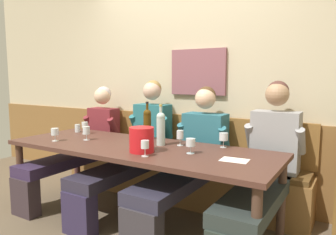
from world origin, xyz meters
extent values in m
cube|color=brown|center=(0.00, 0.00, -0.01)|extent=(6.80, 6.80, 0.02)
cube|color=#C6B695|center=(0.00, 1.09, 1.40)|extent=(6.80, 0.08, 2.80)
cube|color=#844E56|center=(0.17, 1.03, 1.43)|extent=(0.66, 0.04, 0.51)
cube|color=brown|center=(0.00, 1.04, 0.46)|extent=(6.80, 0.03, 0.92)
cube|color=brown|center=(0.00, 0.81, 0.22)|extent=(2.88, 0.42, 0.44)
cube|color=brown|center=(0.00, 0.81, 0.47)|extent=(2.82, 0.39, 0.05)
cube|color=brown|center=(0.00, 1.00, 0.71)|extent=(2.88, 0.04, 0.45)
cube|color=#4D2D25|center=(0.00, 0.11, 0.72)|extent=(2.58, 0.91, 0.04)
cylinder|color=#523323|center=(-1.22, -0.27, 0.35)|extent=(0.07, 0.07, 0.70)
cylinder|color=#502C2B|center=(-1.22, 0.50, 0.35)|extent=(0.07, 0.07, 0.70)
cylinder|color=#4C3328|center=(1.22, 0.50, 0.35)|extent=(0.07, 0.07, 0.70)
cube|color=#35292E|center=(-1.05, -0.34, 0.19)|extent=(0.29, 0.14, 0.38)
cube|color=#322442|center=(-1.05, 0.19, 0.43)|extent=(0.32, 1.16, 0.11)
cube|color=maroon|center=(-1.05, 0.81, 0.73)|extent=(0.38, 0.19, 0.49)
sphere|color=beige|center=(-1.05, 0.80, 1.13)|extent=(0.21, 0.21, 0.21)
sphere|color=beige|center=(-1.05, 0.83, 1.16)|extent=(0.19, 0.19, 0.19)
cylinder|color=maroon|center=(-1.25, 0.77, 0.75)|extent=(0.08, 0.20, 0.27)
cylinder|color=maroon|center=(-0.85, 0.77, 0.75)|extent=(0.08, 0.20, 0.27)
cube|color=#2C2441|center=(-0.30, -0.34, 0.19)|extent=(0.31, 0.14, 0.38)
cube|color=#2B2636|center=(-0.30, 0.19, 0.43)|extent=(0.34, 1.16, 0.11)
cube|color=#256971|center=(-0.30, 0.81, 0.78)|extent=(0.40, 0.21, 0.57)
sphere|color=#D5AE94|center=(-0.30, 0.80, 1.21)|extent=(0.21, 0.21, 0.21)
sphere|color=olive|center=(-0.30, 0.83, 1.24)|extent=(0.19, 0.19, 0.19)
cylinder|color=#256971|center=(-0.51, 0.77, 0.81)|extent=(0.08, 0.20, 0.27)
cylinder|color=#256971|center=(-0.09, 0.77, 0.81)|extent=(0.08, 0.20, 0.27)
cube|color=#342F35|center=(0.36, -0.34, 0.19)|extent=(0.33, 0.14, 0.38)
cube|color=#2D2A3C|center=(0.36, 0.19, 0.43)|extent=(0.37, 1.15, 0.11)
cube|color=#296575|center=(0.36, 0.81, 0.74)|extent=(0.44, 0.24, 0.50)
sphere|color=#DFB28F|center=(0.36, 0.80, 1.15)|extent=(0.21, 0.21, 0.21)
sphere|color=#533920|center=(0.36, 0.83, 1.18)|extent=(0.20, 0.20, 0.20)
cylinder|color=#296575|center=(0.13, 0.76, 0.76)|extent=(0.08, 0.20, 0.27)
cylinder|color=#296575|center=(0.59, 0.76, 0.76)|extent=(0.08, 0.20, 0.27)
cube|color=#2A3230|center=(1.08, 0.19, 0.43)|extent=(0.36, 1.15, 0.11)
cube|color=#939395|center=(1.08, 0.81, 0.77)|extent=(0.43, 0.22, 0.57)
sphere|color=tan|center=(1.08, 0.80, 1.21)|extent=(0.21, 0.21, 0.21)
sphere|color=#533129|center=(1.08, 0.83, 1.24)|extent=(0.20, 0.20, 0.20)
cylinder|color=#939395|center=(0.85, 0.77, 0.81)|extent=(0.08, 0.20, 0.27)
cylinder|color=#939395|center=(1.30, 0.77, 0.81)|extent=(0.08, 0.20, 0.27)
cylinder|color=red|center=(0.17, -0.05, 0.84)|extent=(0.21, 0.21, 0.21)
cylinder|color=#49300B|center=(-0.11, 0.43, 0.86)|extent=(0.08, 0.08, 0.25)
sphere|color=#49300B|center=(-0.11, 0.43, 1.01)|extent=(0.08, 0.08, 0.08)
cylinder|color=#49300B|center=(-0.11, 0.43, 1.06)|extent=(0.03, 0.03, 0.09)
cylinder|color=black|center=(-0.11, 0.43, 1.11)|extent=(0.03, 0.03, 0.02)
cylinder|color=#B2CDC3|center=(0.16, 0.26, 0.86)|extent=(0.08, 0.08, 0.25)
sphere|color=#B2CDC3|center=(0.16, 0.26, 1.01)|extent=(0.08, 0.08, 0.08)
cylinder|color=#B2CDC3|center=(0.16, 0.26, 1.06)|extent=(0.03, 0.03, 0.08)
cylinder|color=gold|center=(0.16, 0.26, 1.11)|extent=(0.03, 0.03, 0.02)
cylinder|color=silver|center=(-0.89, 0.33, 0.74)|extent=(0.07, 0.07, 0.00)
cylinder|color=silver|center=(-0.89, 0.33, 0.78)|extent=(0.01, 0.01, 0.07)
cylinder|color=silver|center=(-0.89, 0.33, 0.84)|extent=(0.07, 0.07, 0.06)
cylinder|color=silver|center=(0.70, 0.48, 0.74)|extent=(0.06, 0.06, 0.00)
cylinder|color=silver|center=(0.70, 0.48, 0.77)|extent=(0.01, 0.01, 0.06)
cylinder|color=silver|center=(0.70, 0.48, 0.84)|extent=(0.08, 0.08, 0.07)
cylinder|color=silver|center=(0.28, -0.16, 0.74)|extent=(0.06, 0.06, 0.00)
cylinder|color=silver|center=(0.28, -0.16, 0.77)|extent=(0.01, 0.01, 0.06)
cylinder|color=silver|center=(0.28, -0.16, 0.84)|extent=(0.07, 0.07, 0.06)
cylinder|color=#E1D78A|center=(0.28, -0.16, 0.81)|extent=(0.06, 0.06, 0.02)
cylinder|color=silver|center=(-0.61, 0.08, 0.74)|extent=(0.07, 0.07, 0.00)
cylinder|color=silver|center=(-0.61, 0.08, 0.77)|extent=(0.01, 0.01, 0.06)
cylinder|color=silver|center=(-0.61, 0.08, 0.84)|extent=(0.07, 0.07, 0.08)
cylinder|color=#DFD37E|center=(-0.61, 0.08, 0.81)|extent=(0.06, 0.06, 0.03)
cylinder|color=silver|center=(0.55, 0.11, 0.74)|extent=(0.07, 0.07, 0.00)
cylinder|color=silver|center=(0.55, 0.11, 0.77)|extent=(0.01, 0.01, 0.06)
cylinder|color=silver|center=(0.55, 0.11, 0.83)|extent=(0.08, 0.08, 0.07)
cylinder|color=#ECE07E|center=(0.55, 0.11, 0.81)|extent=(0.07, 0.07, 0.02)
cylinder|color=silver|center=(-0.84, -0.12, 0.74)|extent=(0.06, 0.06, 0.00)
cylinder|color=silver|center=(-0.84, -0.12, 0.77)|extent=(0.01, 0.01, 0.06)
cylinder|color=silver|center=(-0.84, -0.12, 0.83)|extent=(0.07, 0.07, 0.07)
cylinder|color=#E5D48A|center=(-0.84, -0.12, 0.81)|extent=(0.07, 0.07, 0.01)
cylinder|color=silver|center=(0.32, 0.34, 0.74)|extent=(0.06, 0.06, 0.00)
cylinder|color=silver|center=(0.32, 0.34, 0.77)|extent=(0.01, 0.01, 0.06)
cylinder|color=silver|center=(0.32, 0.34, 0.84)|extent=(0.06, 0.06, 0.08)
cylinder|color=#DFDB7E|center=(0.32, 0.34, 0.81)|extent=(0.06, 0.06, 0.02)
cylinder|color=silver|center=(-1.05, 0.37, 0.78)|extent=(0.06, 0.06, 0.09)
cube|color=white|center=(0.94, 0.10, 0.74)|extent=(0.22, 0.17, 0.00)
camera|label=1|loc=(1.73, -2.21, 1.37)|focal=34.14mm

